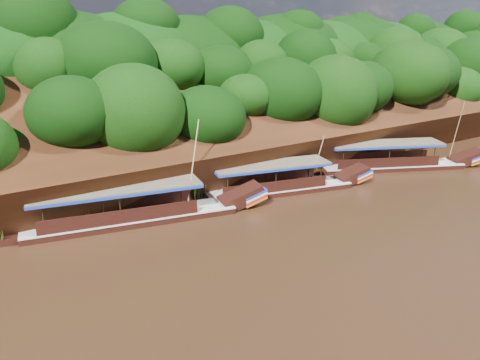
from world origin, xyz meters
name	(u,v)px	position (x,y,z in m)	size (l,w,h in m)	color
ground	(338,227)	(0.00, 0.00, 0.00)	(160.00, 160.00, 0.00)	black
riverbank	(184,136)	(-0.01, 22.73, 1.89)	(120.00, 30.06, 19.40)	black
boat_0	(400,163)	(14.56, 6.59, 0.59)	(15.36, 8.67, 6.98)	black
boat_1	(287,185)	(1.64, 7.47, 0.56)	(14.45, 5.35, 5.15)	black
boat_2	(145,213)	(-10.41, 8.19, 0.60)	(17.06, 5.53, 7.23)	black
reeds	(223,184)	(-3.20, 9.59, 0.90)	(49.69, 2.33, 2.25)	#2D5615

